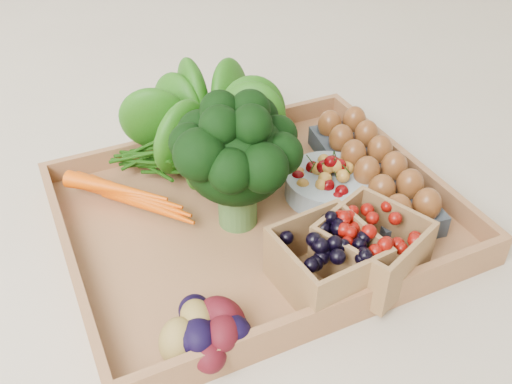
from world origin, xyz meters
name	(u,v)px	position (x,y,z in m)	size (l,w,h in m)	color
ground	(256,223)	(0.00, 0.00, 0.00)	(4.00, 4.00, 0.00)	beige
tray	(256,220)	(0.00, 0.00, 0.01)	(0.55, 0.45, 0.01)	#A36E44
carrots	(129,197)	(-0.16, 0.10, 0.04)	(0.18, 0.13, 0.04)	#E95004
lettuce	(207,115)	(-0.01, 0.17, 0.10)	(0.17, 0.17, 0.17)	#1D4D0C
broccoli	(237,181)	(-0.03, 0.00, 0.09)	(0.19, 0.19, 0.15)	black
cherry_bowl	(329,185)	(0.12, 0.00, 0.03)	(0.14, 0.14, 0.04)	#8C9EA5
egg_carton	(371,176)	(0.20, -0.01, 0.03)	(0.10, 0.29, 0.03)	#373E46
potatoes	(210,324)	(-0.15, -0.19, 0.05)	(0.12, 0.12, 0.07)	#3E0911
punnet_blackberry	(326,261)	(0.02, -0.16, 0.05)	(0.12, 0.12, 0.08)	black
punnet_raspberry	(371,247)	(0.09, -0.16, 0.06)	(0.12, 0.12, 0.08)	#6B0904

